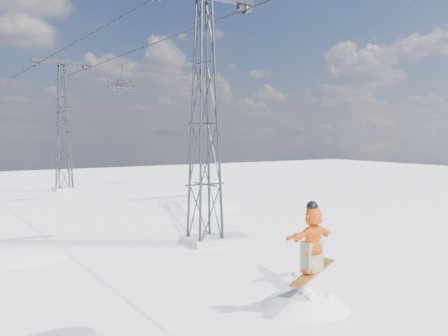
% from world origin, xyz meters
% --- Properties ---
extents(ground, '(120.00, 120.00, 0.00)m').
position_xyz_m(ground, '(0.00, 0.00, 0.00)').
color(ground, white).
rests_on(ground, ground).
extents(lift_tower_near, '(5.20, 1.80, 11.43)m').
position_xyz_m(lift_tower_near, '(0.80, 8.00, 5.47)').
color(lift_tower_near, '#999999').
rests_on(lift_tower_near, ground).
extents(lift_tower_far, '(5.20, 1.80, 11.43)m').
position_xyz_m(lift_tower_far, '(0.80, 33.00, 5.47)').
color(lift_tower_far, '#999999').
rests_on(lift_tower_far, ground).
extents(haul_cables, '(4.46, 51.00, 0.06)m').
position_xyz_m(haul_cables, '(0.80, 19.50, 10.85)').
color(haul_cables, black).
rests_on(haul_cables, ground).
extents(lift_chair_mid, '(2.13, 0.61, 2.64)m').
position_xyz_m(lift_chair_mid, '(3.00, 24.32, 8.74)').
color(lift_chair_mid, black).
rests_on(lift_chair_mid, ground).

